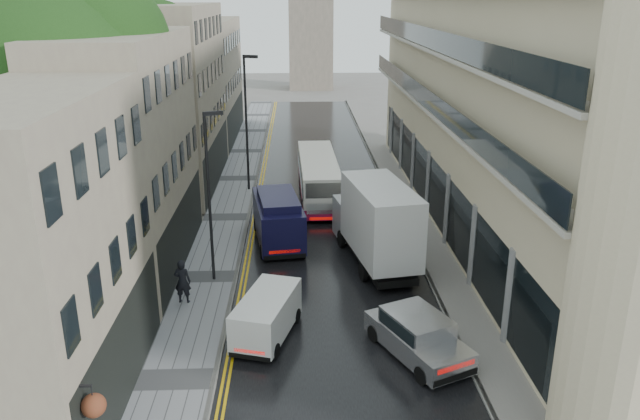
{
  "coord_description": "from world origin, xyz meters",
  "views": [
    {
      "loc": [
        -1.57,
        -7.72,
        12.74
      ],
      "look_at": [
        -0.61,
        18.0,
        3.79
      ],
      "focal_mm": 35.0,
      "sensor_mm": 36.0,
      "label": 1
    }
  ],
  "objects_px": {
    "silver_hatchback": "(423,362)",
    "lamp_post_far": "(246,125)",
    "navy_van": "(262,231)",
    "white_lorry": "(364,238)",
    "cream_bus": "(304,191)",
    "white_van": "(235,331)",
    "tree_far": "(132,100)",
    "lamp_post_near": "(209,200)",
    "tree_near": "(51,132)",
    "pedestrian": "(182,281)"
  },
  "relations": [
    {
      "from": "silver_hatchback",
      "to": "lamp_post_far",
      "type": "height_order",
      "value": "lamp_post_far"
    },
    {
      "from": "navy_van",
      "to": "white_lorry",
      "type": "bearing_deg",
      "value": -38.69
    },
    {
      "from": "cream_bus",
      "to": "white_van",
      "type": "height_order",
      "value": "cream_bus"
    },
    {
      "from": "tree_far",
      "to": "cream_bus",
      "type": "height_order",
      "value": "tree_far"
    },
    {
      "from": "white_lorry",
      "to": "lamp_post_near",
      "type": "height_order",
      "value": "lamp_post_near"
    },
    {
      "from": "white_lorry",
      "to": "white_van",
      "type": "bearing_deg",
      "value": -142.16
    },
    {
      "from": "cream_bus",
      "to": "white_lorry",
      "type": "xyz_separation_m",
      "value": [
        2.65,
        -9.65,
        0.75
      ]
    },
    {
      "from": "lamp_post_far",
      "to": "tree_far",
      "type": "bearing_deg",
      "value": -159.32
    },
    {
      "from": "tree_far",
      "to": "white_lorry",
      "type": "distance_m",
      "value": 20.17
    },
    {
      "from": "tree_far",
      "to": "white_lorry",
      "type": "height_order",
      "value": "tree_far"
    },
    {
      "from": "tree_near",
      "to": "tree_far",
      "type": "height_order",
      "value": "tree_near"
    },
    {
      "from": "tree_far",
      "to": "silver_hatchback",
      "type": "distance_m",
      "value": 27.5
    },
    {
      "from": "white_van",
      "to": "lamp_post_far",
      "type": "height_order",
      "value": "lamp_post_far"
    },
    {
      "from": "cream_bus",
      "to": "pedestrian",
      "type": "height_order",
      "value": "cream_bus"
    },
    {
      "from": "pedestrian",
      "to": "lamp_post_near",
      "type": "xyz_separation_m",
      "value": [
        1.01,
        2.29,
        2.92
      ]
    },
    {
      "from": "silver_hatchback",
      "to": "lamp_post_far",
      "type": "bearing_deg",
      "value": 83.81
    },
    {
      "from": "lamp_post_far",
      "to": "cream_bus",
      "type": "bearing_deg",
      "value": -32.25
    },
    {
      "from": "tree_far",
      "to": "navy_van",
      "type": "distance_m",
      "value": 15.21
    },
    {
      "from": "tree_far",
      "to": "silver_hatchback",
      "type": "xyz_separation_m",
      "value": [
        14.82,
        -22.53,
        -5.37
      ]
    },
    {
      "from": "cream_bus",
      "to": "lamp_post_far",
      "type": "bearing_deg",
      "value": 126.52
    },
    {
      "from": "pedestrian",
      "to": "tree_near",
      "type": "bearing_deg",
      "value": -22.9
    },
    {
      "from": "white_lorry",
      "to": "pedestrian",
      "type": "relative_size",
      "value": 4.1
    },
    {
      "from": "white_lorry",
      "to": "tree_far",
      "type": "bearing_deg",
      "value": 123.59
    },
    {
      "from": "tree_far",
      "to": "white_van",
      "type": "relative_size",
      "value": 3.16
    },
    {
      "from": "silver_hatchback",
      "to": "lamp_post_near",
      "type": "xyz_separation_m",
      "value": [
        -8.16,
        8.46,
        3.17
      ]
    },
    {
      "from": "navy_van",
      "to": "lamp_post_near",
      "type": "relative_size",
      "value": 0.72
    },
    {
      "from": "tree_near",
      "to": "cream_bus",
      "type": "distance_m",
      "value": 15.12
    },
    {
      "from": "cream_bus",
      "to": "pedestrian",
      "type": "xyz_separation_m",
      "value": [
        -5.34,
        -11.72,
        -0.28
      ]
    },
    {
      "from": "navy_van",
      "to": "white_van",
      "type": "bearing_deg",
      "value": -101.96
    },
    {
      "from": "tree_near",
      "to": "navy_van",
      "type": "distance_m",
      "value": 10.76
    },
    {
      "from": "silver_hatchback",
      "to": "navy_van",
      "type": "height_order",
      "value": "navy_van"
    },
    {
      "from": "tree_near",
      "to": "pedestrian",
      "type": "xyz_separation_m",
      "value": [
        5.95,
        -3.35,
        -5.84
      ]
    },
    {
      "from": "tree_far",
      "to": "cream_bus",
      "type": "relative_size",
      "value": 1.24
    },
    {
      "from": "silver_hatchback",
      "to": "lamp_post_near",
      "type": "bearing_deg",
      "value": 109.38
    },
    {
      "from": "tree_near",
      "to": "lamp_post_near",
      "type": "bearing_deg",
      "value": -8.68
    },
    {
      "from": "silver_hatchback",
      "to": "white_van",
      "type": "distance_m",
      "value": 6.97
    },
    {
      "from": "silver_hatchback",
      "to": "pedestrian",
      "type": "distance_m",
      "value": 11.06
    },
    {
      "from": "white_lorry",
      "to": "navy_van",
      "type": "relative_size",
      "value": 1.44
    },
    {
      "from": "tree_near",
      "to": "tree_far",
      "type": "bearing_deg",
      "value": 88.68
    },
    {
      "from": "tree_near",
      "to": "white_van",
      "type": "relative_size",
      "value": 3.52
    },
    {
      "from": "white_van",
      "to": "pedestrian",
      "type": "distance_m",
      "value": 4.71
    },
    {
      "from": "white_lorry",
      "to": "pedestrian",
      "type": "bearing_deg",
      "value": -175.6
    },
    {
      "from": "tree_near",
      "to": "lamp_post_far",
      "type": "distance_m",
      "value": 15.34
    },
    {
      "from": "silver_hatchback",
      "to": "white_van",
      "type": "xyz_separation_m",
      "value": [
        -6.6,
        2.24,
        0.05
      ]
    },
    {
      "from": "navy_van",
      "to": "tree_near",
      "type": "bearing_deg",
      "value": -178.42
    },
    {
      "from": "white_van",
      "to": "cream_bus",
      "type": "bearing_deg",
      "value": 96.45
    },
    {
      "from": "navy_van",
      "to": "tree_far",
      "type": "bearing_deg",
      "value": 119.45
    },
    {
      "from": "tree_far",
      "to": "pedestrian",
      "type": "distance_m",
      "value": 18.04
    },
    {
      "from": "cream_bus",
      "to": "white_van",
      "type": "relative_size",
      "value": 2.54
    },
    {
      "from": "lamp_post_near",
      "to": "lamp_post_far",
      "type": "xyz_separation_m",
      "value": [
        0.63,
        14.18,
        0.54
      ]
    }
  ]
}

